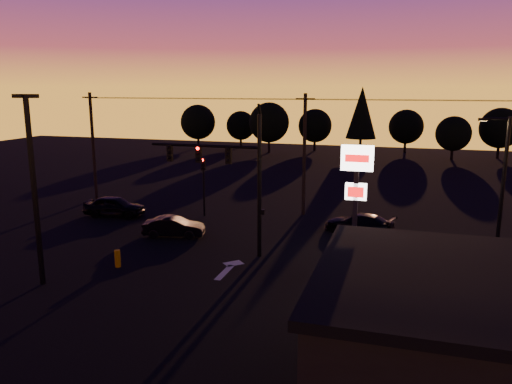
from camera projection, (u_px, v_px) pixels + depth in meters
ground at (208, 278)px, 25.12m from camera, size 120.00×120.00×0.00m
lane_arrow at (229, 268)px, 26.54m from camera, size 1.20×3.10×0.01m
traffic_signal_mast at (232, 169)px, 27.86m from camera, size 6.79×0.52×8.58m
secondary_signal at (204, 178)px, 36.70m from camera, size 0.30×0.31×4.35m
parking_lot_light at (33, 178)px, 23.34m from camera, size 1.25×0.30×9.14m
pylon_sign at (356, 185)px, 23.52m from camera, size 1.50×0.28×6.80m
streetlight at (501, 188)px, 25.42m from camera, size 1.55×0.35×8.00m
utility_pole_0 at (93, 146)px, 41.80m from camera, size 1.40×0.26×9.00m
utility_pole_1 at (304, 154)px, 36.71m from camera, size 1.40×0.26×9.00m
power_wires at (305, 99)px, 35.89m from camera, size 36.00×1.22×0.07m
bollard at (118, 258)px, 26.64m from camera, size 0.31×0.31×0.94m
tree_0 at (198, 122)px, 77.32m from camera, size 5.36×5.36×6.74m
tree_1 at (241, 126)px, 78.57m from camera, size 4.54×4.54×5.71m
tree_2 at (269, 122)px, 71.99m from camera, size 5.77×5.78×7.26m
tree_3 at (315, 126)px, 74.17m from camera, size 4.95×4.95×6.22m
tree_4 at (362, 113)px, 68.93m from camera, size 4.18×4.18×9.50m
tree_5 at (406, 127)px, 72.37m from camera, size 4.95×4.95×6.22m
tree_6 at (453, 134)px, 65.12m from camera, size 4.54×4.54×5.71m
tree_7 at (500, 128)px, 66.10m from camera, size 5.36×5.36×6.74m
car_left at (114, 206)px, 37.02m from camera, size 4.66×2.31×1.53m
car_mid at (174, 227)px, 32.05m from camera, size 4.11×2.22×1.29m
car_right at (359, 224)px, 32.69m from camera, size 4.92×3.05×1.33m
suv_parked at (418, 312)px, 19.75m from camera, size 4.42×5.83×1.47m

